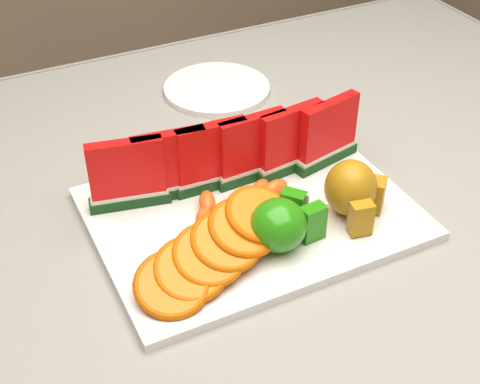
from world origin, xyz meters
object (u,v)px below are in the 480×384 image
at_px(platter, 251,213).
at_px(apple_cluster, 283,223).
at_px(pear_cluster, 353,190).
at_px(side_plate, 217,89).

relative_size(platter, apple_cluster, 3.66).
bearing_deg(pear_cluster, side_plate, 91.32).
distance_m(platter, pear_cluster, 0.13).
height_order(platter, side_plate, platter).
height_order(apple_cluster, side_plate, apple_cluster).
distance_m(apple_cluster, pear_cluster, 0.11).
xyz_separation_m(apple_cluster, side_plate, (0.10, 0.40, -0.04)).
bearing_deg(side_plate, apple_cluster, -103.75).
distance_m(apple_cluster, side_plate, 0.41).
height_order(platter, apple_cluster, apple_cluster).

